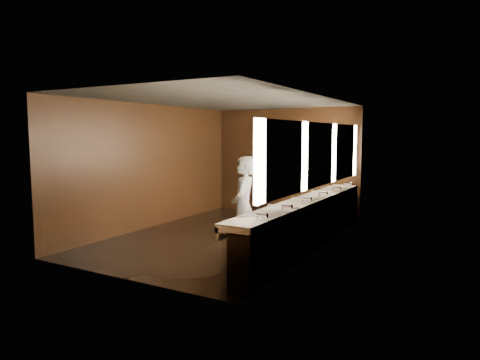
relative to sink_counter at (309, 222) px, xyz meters
The scene contains 10 objects.
floor 1.86m from the sink_counter, behind, with size 6.00×6.00×0.00m, color black.
ceiling 2.92m from the sink_counter, behind, with size 4.00×6.00×0.02m, color #2D2D2B.
wall_back 3.61m from the sink_counter, 120.87° to the left, with size 4.00×0.02×2.80m, color black.
wall_front 3.61m from the sink_counter, 120.87° to the right, with size 4.00×0.02×2.80m, color black.
wall_left 3.90m from the sink_counter, behind, with size 0.02×6.00×2.80m, color black.
wall_right 0.93m from the sink_counter, ahead, with size 0.02×6.00×2.80m, color black.
sink_counter is the anchor object (origin of this frame).
mirror_band 1.27m from the sink_counter, ahead, with size 0.06×5.03×1.15m.
person 1.46m from the sink_counter, 120.93° to the right, with size 0.64×0.42×1.75m, color #9ABEE5.
trash_bin 0.44m from the sink_counter, 122.95° to the right, with size 0.39×0.39×0.61m, color black.
Camera 1 is at (4.54, -7.46, 2.10)m, focal length 32.00 mm.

